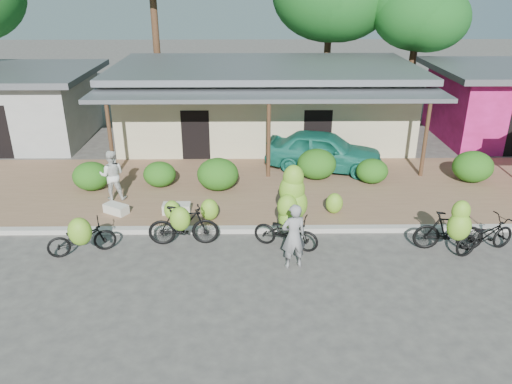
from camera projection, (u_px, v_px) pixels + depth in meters
ground at (277, 269)px, 12.71m from camera, size 100.00×100.00×0.00m
sidewalk at (269, 189)px, 17.27m from camera, size 60.00×6.00×0.12m
curb at (273, 229)px, 14.51m from camera, size 60.00×0.25×0.15m
shop_main at (265, 102)px, 22.05m from camera, size 13.00×8.50×3.35m
shop_pink at (500, 102)px, 22.25m from camera, size 6.00×6.00×3.25m
shop_grey at (16, 105)px, 22.02m from camera, size 7.00×6.00×3.15m
tree_near_right at (414, 11)px, 24.09m from camera, size 4.56×4.39×6.99m
hedge_0 at (91, 176)px, 16.94m from camera, size 1.25×1.12×0.97m
hedge_1 at (160, 174)px, 17.24m from camera, size 1.12×1.01×0.88m
hedge_2 at (218, 174)px, 16.93m from camera, size 1.41×1.27×1.10m
hedge_3 at (317, 164)px, 17.86m from camera, size 1.40×1.26×1.09m
hedge_4 at (372, 171)px, 17.53m from camera, size 1.12×1.00×0.87m
hedge_5 at (473, 167)px, 17.59m from camera, size 1.42×1.27×1.10m
bike_far_left at (81, 237)px, 13.10m from camera, size 1.88×1.45×1.35m
bike_left at (183, 225)px, 13.56m from camera, size 1.96×1.19×1.44m
bike_center at (289, 214)px, 13.61m from camera, size 1.93×1.45×2.22m
bike_right at (451, 229)px, 13.19m from camera, size 1.91×1.24×1.73m
bike_far_right at (485, 235)px, 13.30m from camera, size 2.01×1.30×1.00m
loose_banana_a at (172, 210)px, 14.90m from camera, size 0.49×0.42×0.61m
loose_banana_b at (209, 210)px, 14.86m from camera, size 0.54×0.46×0.67m
loose_banana_c at (334, 203)px, 15.30m from camera, size 0.52×0.45×0.66m
sack_near at (177, 208)px, 15.38m from camera, size 0.85×0.41×0.30m
sack_far at (116, 209)px, 15.37m from camera, size 0.84×0.71×0.28m
vendor at (294, 236)px, 12.47m from camera, size 0.73×0.57×1.75m
bystander at (112, 175)px, 16.09m from camera, size 0.85×0.68×1.66m
teal_van at (324, 150)px, 18.67m from camera, size 4.60×2.81×1.46m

